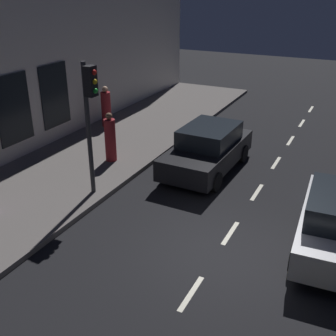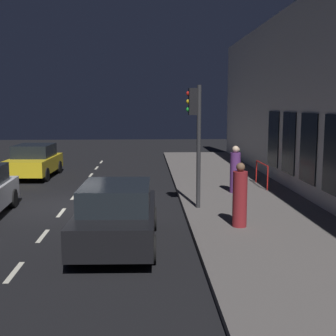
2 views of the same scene
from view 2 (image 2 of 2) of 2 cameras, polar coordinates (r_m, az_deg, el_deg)
The scene contains 10 objects.
ground_plane at distance 15.90m, azimuth -12.88°, elevation -4.76°, with size 60.00×60.00×0.00m, color black.
sidewalk at distance 16.01m, azimuth 9.77°, elevation -4.30°, with size 4.50×32.00×0.15m.
building_facade at distance 16.40m, azimuth 18.91°, elevation 8.41°, with size 0.65×32.00×7.41m.
lane_centre_line at distance 14.94m, azimuth -13.55°, elevation -5.59°, with size 0.12×27.20×0.01m.
traffic_light at distance 14.24m, azimuth 3.54°, elevation 5.69°, with size 0.48×0.32×3.96m.
parked_car_0 at distance 11.12m, azimuth -6.59°, elevation -5.96°, with size 2.04×4.32×1.58m.
parked_car_1 at distance 22.46m, azimuth -16.83°, elevation 0.87°, with size 2.11×4.15×1.58m.
pedestrian_1 at distance 12.35m, azimuth 9.21°, elevation -3.74°, with size 0.41×0.41×1.78m.
pedestrian_2 at distance 17.12m, azimuth 8.62°, elevation -0.38°, with size 0.46×0.46×1.80m.
red_railing at distance 18.67m, azimuth 11.96°, elevation -0.16°, with size 0.05×1.85×0.97m.
Camera 2 is at (2.80, -15.26, 3.48)m, focal length 47.45 mm.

